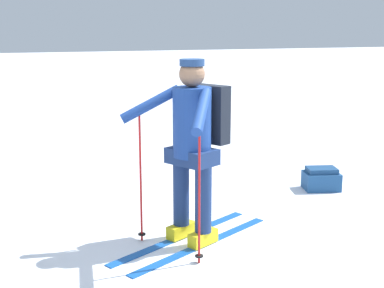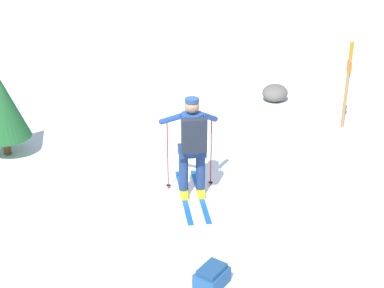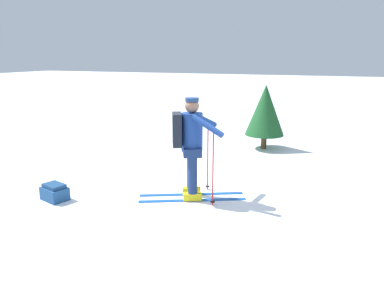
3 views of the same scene
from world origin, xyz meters
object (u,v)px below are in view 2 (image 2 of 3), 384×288
(trail_marker, at_px, (348,78))
(pine_tree, at_px, (0,105))
(skier, at_px, (192,142))
(rock_boulder, at_px, (275,93))
(dropped_backpack, at_px, (212,277))

(trail_marker, relative_size, pine_tree, 1.12)
(skier, xyz_separation_m, trail_marker, (3.85, -2.10, 0.12))
(skier, xyz_separation_m, pine_tree, (0.45, 3.83, 0.02))
(rock_boulder, xyz_separation_m, pine_tree, (-4.64, 4.25, 0.79))
(dropped_backpack, relative_size, trail_marker, 0.27)
(trail_marker, bearing_deg, dropped_backpack, 168.72)
(dropped_backpack, xyz_separation_m, pine_tree, (2.48, 4.75, 0.86))
(skier, bearing_deg, dropped_backpack, -155.56)
(rock_boulder, bearing_deg, pine_tree, 137.46)
(dropped_backpack, relative_size, rock_boulder, 0.68)
(dropped_backpack, height_order, trail_marker, trail_marker)
(skier, distance_m, trail_marker, 4.39)
(skier, xyz_separation_m, dropped_backpack, (-2.03, -0.92, -0.83))
(skier, bearing_deg, trail_marker, -28.57)
(rock_boulder, bearing_deg, trail_marker, -126.42)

